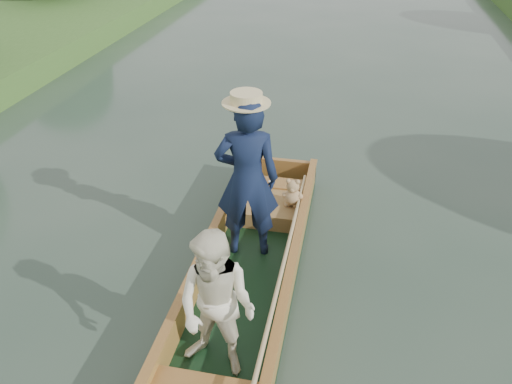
# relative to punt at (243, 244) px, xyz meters

# --- Properties ---
(ground) EXTENTS (120.00, 120.00, 0.00)m
(ground) POSITION_rel_punt_xyz_m (0.03, 0.01, -0.65)
(ground) COLOR #283D30
(ground) RESTS_ON ground
(punt) EXTENTS (1.12, 5.00, 2.12)m
(punt) POSITION_rel_punt_xyz_m (0.00, 0.00, 0.00)
(punt) COLOR black
(punt) RESTS_ON ground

